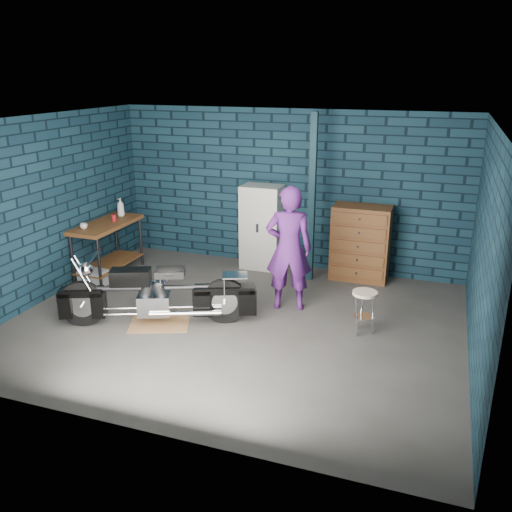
{
  "coord_description": "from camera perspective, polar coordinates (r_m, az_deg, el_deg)",
  "views": [
    {
      "loc": [
        2.5,
        -6.26,
        3.28
      ],
      "look_at": [
        0.19,
        0.3,
        0.89
      ],
      "focal_mm": 38.0,
      "sensor_mm": 36.0,
      "label": 1
    }
  ],
  "objects": [
    {
      "name": "tool_chest",
      "position": [
        8.98,
        10.93,
        1.33
      ],
      "size": [
        0.92,
        0.51,
        1.23
      ],
      "primitive_type": "cube",
      "color": "brown",
      "rests_on": "ground"
    },
    {
      "name": "room_walls",
      "position": [
        7.39,
        -0.74,
        8.21
      ],
      "size": [
        6.02,
        5.01,
        2.71
      ],
      "color": "#0F2533",
      "rests_on": "ground"
    },
    {
      "name": "cup_a",
      "position": [
        8.97,
        -17.68,
        3.02
      ],
      "size": [
        0.13,
        0.13,
        0.09
      ],
      "primitive_type": "imported",
      "rotation": [
        0.0,
        0.0,
        -0.17
      ],
      "color": "beige",
      "rests_on": "workbench"
    },
    {
      "name": "motorcycle",
      "position": [
        7.39,
        -10.32,
        -3.52
      ],
      "size": [
        2.32,
        1.41,
        0.99
      ],
      "primitive_type": null,
      "rotation": [
        0.0,
        0.0,
        0.38
      ],
      "color": "black",
      "rests_on": "ground"
    },
    {
      "name": "ground",
      "position": [
        7.5,
        -2.14,
        -7.0
      ],
      "size": [
        6.0,
        6.0,
        0.0
      ],
      "primitive_type": "plane",
      "color": "#4C4947",
      "rests_on": "ground"
    },
    {
      "name": "drip_mat",
      "position": [
        7.58,
        -10.1,
        -6.96
      ],
      "size": [
        0.96,
        0.85,
        0.01
      ],
      "primitive_type": "cube",
      "rotation": [
        0.0,
        0.0,
        0.38
      ],
      "color": "#8D613D",
      "rests_on": "ground"
    },
    {
      "name": "storage_bin",
      "position": [
        9.08,
        -16.76,
        -2.21
      ],
      "size": [
        0.41,
        0.29,
        0.25
      ],
      "primitive_type": "cube",
      "color": "gray",
      "rests_on": "ground"
    },
    {
      "name": "workbench",
      "position": [
        9.37,
        -15.28,
        0.71
      ],
      "size": [
        0.6,
        1.4,
        0.91
      ],
      "primitive_type": "cube",
      "color": "brown",
      "rests_on": "ground"
    },
    {
      "name": "bottle",
      "position": [
        9.59,
        -14.07,
        5.02
      ],
      "size": [
        0.14,
        0.14,
        0.31
      ],
      "primitive_type": "imported",
      "rotation": [
        0.0,
        0.0,
        -0.19
      ],
      "color": "gray",
      "rests_on": "workbench"
    },
    {
      "name": "support_post",
      "position": [
        8.66,
        5.92,
        5.97
      ],
      "size": [
        0.1,
        0.1,
        2.7
      ],
      "primitive_type": "cube",
      "color": "#112A35",
      "rests_on": "ground"
    },
    {
      "name": "locker",
      "position": [
        9.33,
        0.61,
        3.05
      ],
      "size": [
        0.68,
        0.48,
        1.45
      ],
      "primitive_type": "cube",
      "color": "beige",
      "rests_on": "ground"
    },
    {
      "name": "mug_red",
      "position": [
        9.3,
        -14.74,
        3.91
      ],
      "size": [
        0.1,
        0.1,
        0.11
      ],
      "primitive_type": "cylinder",
      "rotation": [
        0.0,
        0.0,
        0.22
      ],
      "color": "#A4151E",
      "rests_on": "workbench"
    },
    {
      "name": "person",
      "position": [
        7.64,
        3.47,
        0.77
      ],
      "size": [
        0.75,
        0.59,
        1.8
      ],
      "primitive_type": "imported",
      "rotation": [
        0.0,
        0.0,
        3.4
      ],
      "color": "#521D6D",
      "rests_on": "ground"
    },
    {
      "name": "shop_stool",
      "position": [
        7.22,
        11.27,
        -5.86
      ],
      "size": [
        0.37,
        0.37,
        0.59
      ],
      "primitive_type": null,
      "rotation": [
        0.0,
        0.0,
        -0.15
      ],
      "color": "beige",
      "rests_on": "ground"
    }
  ]
}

